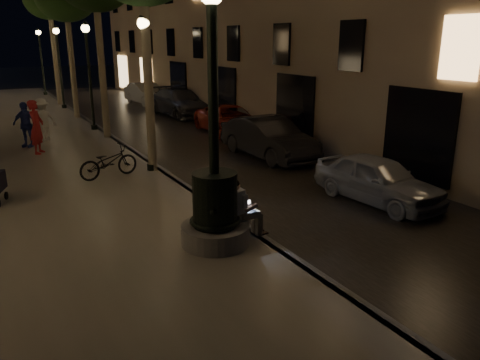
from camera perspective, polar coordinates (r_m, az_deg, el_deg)
ground at (r=21.90m, az=-15.93°, el=5.10°), size 120.00×120.00×0.00m
cobble_lane at (r=22.75m, az=-8.56°, el=6.01°), size 6.00×45.00×0.02m
promenade at (r=21.35m, az=-26.42°, el=3.96°), size 8.00×45.00×0.20m
curb_strip at (r=21.88m, az=-15.95°, el=5.35°), size 0.25×45.00×0.20m
fountain_lamppost at (r=9.32m, az=-3.09°, el=-2.02°), size 1.40×1.40×5.21m
seated_man_laptop at (r=9.70m, az=0.18°, el=-3.24°), size 0.93×0.31×1.30m
tree_far at (r=32.34m, az=-22.29°, el=19.61°), size 3.00×3.00×7.50m
lamp_curb_a at (r=14.69m, az=-11.37°, el=12.69°), size 0.36×0.36×4.81m
lamp_curb_b at (r=22.42m, az=-18.00°, el=13.55°), size 0.36×0.36×4.81m
lamp_curb_c at (r=30.29m, az=-21.23°, el=13.90°), size 0.36×0.36×4.81m
lamp_curb_d at (r=38.22m, az=-23.13°, el=14.09°), size 0.36×0.36×4.81m
car_front at (r=12.98m, az=16.43°, el=0.08°), size 1.77×3.81×1.26m
car_second at (r=17.21m, az=3.47°, el=5.14°), size 1.72×4.53×1.47m
car_third at (r=21.74m, az=-1.25°, el=7.36°), size 2.44×4.71×1.27m
car_rear at (r=27.11m, az=-7.32°, el=9.38°), size 2.41×5.31×1.51m
car_fifth at (r=32.33m, az=-11.39°, el=10.29°), size 1.85×4.37×1.40m
pedestrian_red at (r=18.45m, az=-23.55°, el=5.94°), size 0.73×0.84×1.94m
pedestrian_white at (r=20.76m, az=-22.93°, el=6.79°), size 1.27×1.00×1.73m
pedestrian_blue at (r=19.81m, az=-24.69°, el=6.16°), size 1.06×0.96×1.74m
bicycle at (r=14.57m, az=-15.75°, el=2.14°), size 1.91×0.98×0.96m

